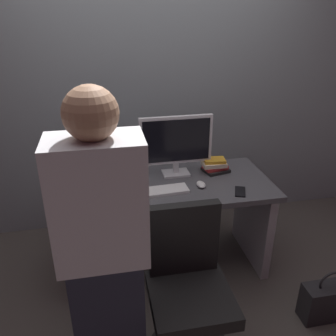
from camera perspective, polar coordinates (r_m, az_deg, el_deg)
The scene contains 13 objects.
ground_plane at distance 2.94m, azimuth -0.20°, elevation -15.37°, with size 9.00×9.00×0.00m, color #4C4742.
wall_back at distance 3.04m, azimuth -3.16°, elevation 17.22°, with size 6.40×0.10×3.00m, color gray.
desk at distance 2.64m, azimuth -0.21°, elevation -6.86°, with size 1.52×0.69×0.73m.
office_chair at distance 2.09m, azimuth 3.31°, elevation -19.95°, with size 0.52×0.52×0.94m.
person_at_desk at distance 1.70m, azimuth -10.27°, elevation -14.27°, with size 0.40×0.24×1.64m.
monitor at distance 2.58m, azimuth 1.32°, elevation 4.13°, with size 0.54×0.14×0.46m.
keyboard at distance 2.42m, azimuth -1.75°, elevation -3.80°, with size 0.43×0.13×0.02m, color white.
mouse at distance 2.50m, azimuth 5.36°, elevation -2.67°, with size 0.06×0.10×0.03m, color white.
cup_near_keyboard at distance 2.38m, azimuth -10.47°, elevation -3.64°, with size 0.07×0.07×0.10m, color #D84C3F.
cup_by_monitor at distance 2.61m, azimuth -12.04°, elevation -1.24°, with size 0.07×0.07×0.09m, color white.
book_stack at distance 2.73m, azimuth 7.59°, elevation 0.37°, with size 0.21×0.19×0.10m.
cell_phone at distance 2.48m, azimuth 11.61°, elevation -3.76°, with size 0.07×0.14×0.01m, color black.
handbag at distance 2.69m, azimuth 24.36°, elevation -18.98°, with size 0.34×0.14×0.38m.
Camera 1 is at (-0.43, -2.21, 1.90)m, focal length 37.65 mm.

